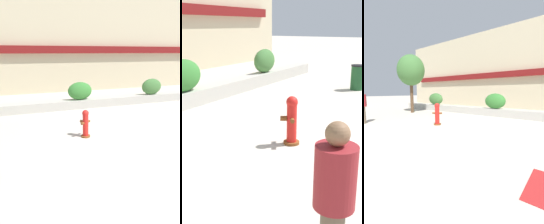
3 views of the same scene
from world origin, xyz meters
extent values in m
plane|color=beige|center=(0.00, 0.00, 0.00)|extent=(120.00, 120.00, 0.00)
cube|color=beige|center=(0.00, 12.00, 4.00)|extent=(30.00, 1.00, 8.00)
cube|color=maroon|center=(0.00, 11.32, 3.36)|extent=(27.00, 0.36, 0.56)
cube|color=#B7B2A8|center=(0.00, 6.00, 0.25)|extent=(18.00, 0.70, 0.50)
ellipsoid|color=#387F33|center=(0.15, 6.00, 1.01)|extent=(1.43, 0.70, 1.03)
ellipsoid|color=#427538|center=(5.02, 6.00, 1.01)|extent=(1.40, 0.64, 1.03)
cylinder|color=brown|center=(-0.98, 1.58, 0.03)|extent=(0.48, 0.48, 0.06)
cylinder|color=red|center=(-0.98, 1.58, 0.48)|extent=(0.30, 0.30, 0.85)
sphere|color=red|center=(-0.98, 1.58, 0.95)|extent=(0.25, 0.25, 0.25)
cylinder|color=brown|center=(-1.07, 1.74, 0.59)|extent=(0.17, 0.18, 0.11)
cylinder|color=brown|center=(-0.83, 1.67, 0.59)|extent=(0.15, 0.14, 0.09)
cylinder|color=brown|center=(-1.13, 1.49, 0.59)|extent=(0.15, 0.14, 0.09)
camera|label=1|loc=(-3.48, -5.97, 3.20)|focal=35.00mm
camera|label=2|loc=(-6.79, -1.34, 2.55)|focal=50.00mm
camera|label=3|loc=(4.13, -3.67, 1.60)|focal=24.00mm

